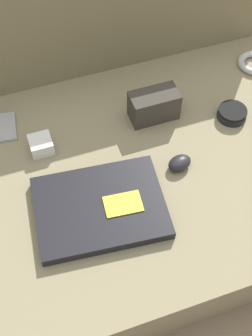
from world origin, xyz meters
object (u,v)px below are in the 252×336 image
at_px(computer_mouse, 180,163).
at_px(speaker_puck, 232,113).
at_px(charger_brick, 41,145).
at_px(laptop, 100,207).
at_px(phone_silver, 5,128).
at_px(camera_pouch, 154,105).

bearing_deg(computer_mouse, speaker_puck, 14.86).
distance_m(computer_mouse, charger_brick, 0.37).
height_order(laptop, phone_silver, laptop).
bearing_deg(charger_brick, camera_pouch, 2.66).
distance_m(laptop, camera_pouch, 0.34).
bearing_deg(phone_silver, speaker_puck, -7.81).
bearing_deg(speaker_puck, computer_mouse, -151.65).
bearing_deg(laptop, computer_mouse, 19.91).
distance_m(laptop, speaker_puck, 0.47).
bearing_deg(camera_pouch, laptop, -133.49).
distance_m(phone_silver, charger_brick, 0.13).
distance_m(laptop, computer_mouse, 0.24).
xyz_separation_m(laptop, speaker_puck, (0.44, 0.17, 0.00)).
height_order(computer_mouse, phone_silver, computer_mouse).
xyz_separation_m(computer_mouse, phone_silver, (-0.40, 0.28, -0.01)).
height_order(camera_pouch, charger_brick, camera_pouch).
bearing_deg(phone_silver, laptop, -55.57).
relative_size(phone_silver, camera_pouch, 0.81).
distance_m(laptop, phone_silver, 0.38).
xyz_separation_m(laptop, camera_pouch, (0.23, 0.24, 0.03)).
relative_size(laptop, charger_brick, 5.57).
bearing_deg(speaker_puck, charger_brick, 173.50).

